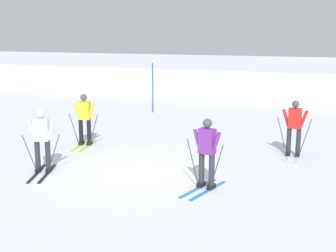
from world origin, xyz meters
name	(u,v)px	position (x,y,z in m)	size (l,w,h in m)	color
ground_plane	(137,172)	(0.00, 0.00, 0.00)	(120.00, 120.00, 0.00)	silver
far_snow_ridge	(255,78)	(0.00, 18.48, 0.79)	(80.00, 9.60, 1.59)	silver
skier_white	(42,137)	(-2.35, -0.84, 0.95)	(0.95, 1.63, 1.71)	black
skier_yellow	(85,117)	(-2.82, 2.15, 0.96)	(0.99, 1.64, 1.71)	gold
skier_purple	(207,152)	(2.09, -0.58, 0.92)	(0.97, 1.64, 1.71)	#237AC6
skier_red	(294,127)	(3.79, 3.09, 0.92)	(1.00, 1.61, 1.71)	silver
trail_marker_pole	(153,88)	(-3.06, 8.67, 1.15)	(0.06, 0.06, 2.29)	#1E56AD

